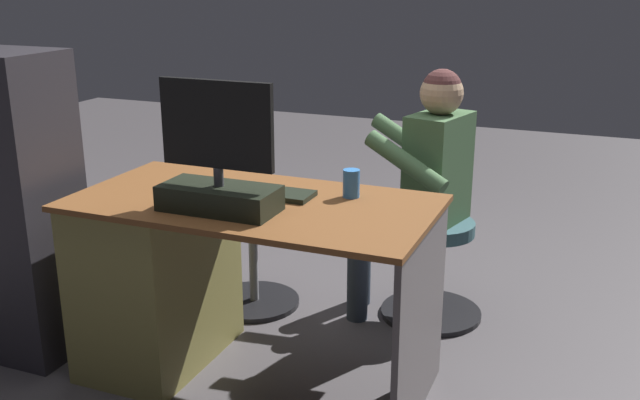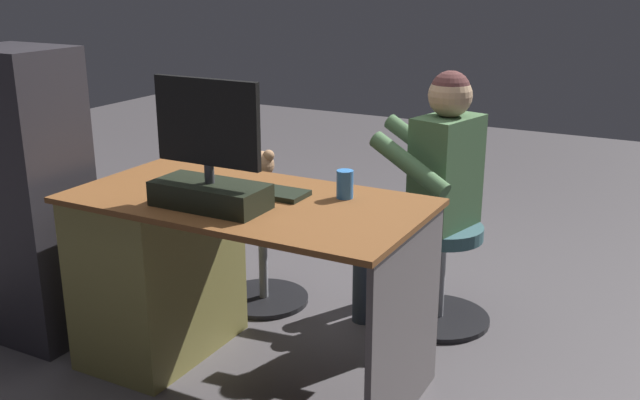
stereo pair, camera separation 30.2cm
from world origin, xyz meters
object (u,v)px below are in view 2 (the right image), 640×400
object	(u,v)px
cup	(345,184)
teddy_bear	(262,184)
monitor	(209,172)
computer_mouse	(190,179)
person	(428,177)
office_chair_teddy	(263,248)
desk	(176,267)
tv_remote	(180,193)
visitor_chair	(441,268)
keyboard	(256,190)

from	to	relation	value
cup	teddy_bear	world-z (taller)	cup
monitor	computer_mouse	distance (m)	0.36
person	computer_mouse	bearing A→B (deg)	43.97
monitor	computer_mouse	world-z (taller)	monitor
office_chair_teddy	person	xyz separation A→B (m)	(-0.76, -0.19, 0.42)
office_chair_teddy	teddy_bear	size ratio (longest dim) A/B	1.56
computer_mouse	teddy_bear	size ratio (longest dim) A/B	0.31
desk	monitor	size ratio (longest dim) A/B	2.92
tv_remote	office_chair_teddy	xyz separation A→B (m)	(0.08, -0.70, -0.48)
desk	tv_remote	distance (m)	0.39
visitor_chair	teddy_bear	bearing A→B (deg)	13.33
computer_mouse	tv_remote	distance (m)	0.18
keyboard	visitor_chair	distance (m)	1.03
computer_mouse	office_chair_teddy	distance (m)	0.73
desk	visitor_chair	distance (m)	1.21
keyboard	person	size ratio (longest dim) A/B	0.36
desk	computer_mouse	bearing A→B (deg)	-124.71
desk	cup	world-z (taller)	cup
cup	monitor	bearing A→B (deg)	40.50
keyboard	office_chair_teddy	xyz separation A→B (m)	(0.31, -0.52, -0.48)
keyboard	person	xyz separation A→B (m)	(-0.45, -0.71, -0.07)
visitor_chair	cup	bearing A→B (deg)	73.62
desk	person	size ratio (longest dim) A/B	1.17
desk	computer_mouse	world-z (taller)	computer_mouse
computer_mouse	person	bearing A→B (deg)	-136.03
computer_mouse	cup	distance (m)	0.66
keyboard	computer_mouse	xyz separation A→B (m)	(0.31, 0.02, 0.01)
desk	office_chair_teddy	world-z (taller)	desk
desk	teddy_bear	size ratio (longest dim) A/B	4.48
desk	cup	xyz separation A→B (m)	(-0.69, -0.18, 0.41)
monitor	computer_mouse	size ratio (longest dim) A/B	4.89
cup	tv_remote	bearing A→B (deg)	25.48
monitor	person	world-z (taller)	monitor
tv_remote	office_chair_teddy	world-z (taller)	tv_remote
computer_mouse	office_chair_teddy	size ratio (longest dim) A/B	0.20
desk	teddy_bear	bearing A→B (deg)	-93.76
teddy_bear	visitor_chair	distance (m)	0.93
cup	visitor_chair	xyz separation A→B (m)	(-0.19, -0.64, -0.54)
tv_remote	office_chair_teddy	bearing A→B (deg)	-82.73
visitor_chair	keyboard	bearing A→B (deg)	54.37
monitor	visitor_chair	bearing A→B (deg)	-120.64
cup	visitor_chair	size ratio (longest dim) A/B	0.23
cup	visitor_chair	distance (m)	0.86
computer_mouse	visitor_chair	world-z (taller)	computer_mouse
teddy_bear	cup	bearing A→B (deg)	146.14
desk	office_chair_teddy	distance (m)	0.62
desk	cup	distance (m)	0.82
computer_mouse	monitor	bearing A→B (deg)	140.72
monitor	office_chair_teddy	size ratio (longest dim) A/B	0.99
computer_mouse	keyboard	bearing A→B (deg)	-176.81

